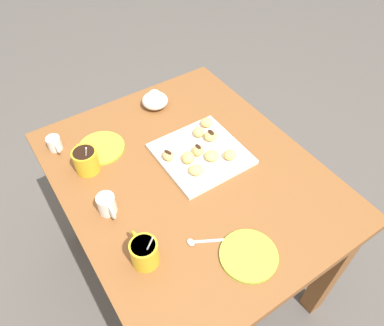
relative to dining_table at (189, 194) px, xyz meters
The scene contains 23 objects.
ground_plane 0.62m from the dining_table, ahead, with size 8.00×8.00×0.00m, color #514C47.
dining_table is the anchor object (origin of this frame).
pastry_plate_square 0.17m from the dining_table, 60.43° to the right, with size 0.31×0.31×0.02m, color silver.
coffee_mug_mustard_left 0.41m from the dining_table, 126.02° to the left, with size 0.12×0.08×0.14m.
coffee_mug_mustard_right 0.41m from the dining_table, 53.35° to the left, with size 0.13×0.09×0.14m.
cream_pitcher_white 0.35m from the dining_table, 88.66° to the left, with size 0.10×0.06×0.07m.
ice_cream_bowl 0.44m from the dining_table, 12.34° to the right, with size 0.11×0.11×0.08m.
chocolate_sauce_pitcher 0.55m from the dining_table, 42.91° to the left, with size 0.09×0.05×0.06m.
saucer_lime_left 0.38m from the dining_table, 36.57° to the left, with size 0.18×0.18×0.01m, color #9EC633.
saucer_lime_right 0.40m from the dining_table, behind, with size 0.18×0.18×0.01m, color #9EC633.
loose_spoon_near_saucer 0.31m from the dining_table, 157.51° to the left, with size 0.09×0.14×0.01m.
beignet_0 0.18m from the dining_table, 56.29° to the right, with size 0.04×0.04×0.04m, color #E5B260.
chocolate_drizzle_0 0.20m from the dining_table, 56.29° to the right, with size 0.03×0.02×0.01m, color black.
beignet_1 0.19m from the dining_table, 88.37° to the right, with size 0.05×0.06×0.03m, color #E5B260.
beignet_2 0.23m from the dining_table, 102.42° to the right, with size 0.05×0.05×0.04m, color #E5B260.
beignet_3 0.24m from the dining_table, 45.09° to the right, with size 0.04×0.05×0.03m, color #E5B260.
beignet_4 0.29m from the dining_table, 49.56° to the right, with size 0.05×0.05×0.03m, color #E5B260.
beignet_5 0.16m from the dining_table, 152.87° to the right, with size 0.05×0.05×0.03m, color #E5B260.
beignet_6 0.24m from the dining_table, 60.96° to the right, with size 0.05×0.05×0.03m, color #E5B260.
chocolate_drizzle_6 0.25m from the dining_table, 60.96° to the right, with size 0.03×0.02×0.01m, color black.
beignet_7 0.17m from the dining_table, 29.15° to the right, with size 0.05×0.05×0.04m, color #E5B260.
beignet_8 0.19m from the dining_table, 20.18° to the left, with size 0.05×0.04×0.03m, color #E5B260.
chocolate_drizzle_8 0.20m from the dining_table, 20.18° to the left, with size 0.03×0.01×0.01m, color black.
Camera 1 is at (-0.72, 0.46, 1.74)m, focal length 34.03 mm.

